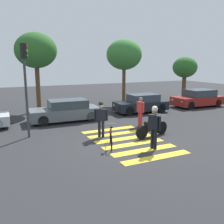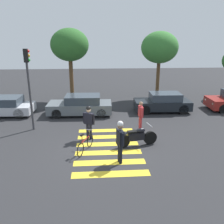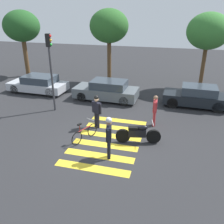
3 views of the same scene
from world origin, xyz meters
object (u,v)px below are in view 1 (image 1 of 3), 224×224
object	(u,v)px
car_black_suv	(141,104)
traffic_light_pole	(25,76)
leaning_bicycle	(111,138)
pedestrian_bystander	(140,110)
officer_by_motorcycle	(101,117)
car_maroon_wagon	(198,98)
police_motorcycle	(152,127)
officer_on_foot	(154,124)
car_grey_coupe	(66,111)

from	to	relation	value
car_black_suv	traffic_light_pole	size ratio (longest dim) A/B	0.87
leaning_bicycle	pedestrian_bystander	size ratio (longest dim) A/B	0.94
pedestrian_bystander	car_black_suv	distance (m)	4.17
leaning_bicycle	officer_by_motorcycle	xyz separation A→B (m)	(0.14, 1.43, 0.67)
leaning_bicycle	car_maroon_wagon	size ratio (longest dim) A/B	0.37
police_motorcycle	officer_by_motorcycle	size ratio (longest dim) A/B	1.16
officer_by_motorcycle	leaning_bicycle	bearing A→B (deg)	-95.57
officer_on_foot	car_black_suv	size ratio (longest dim) A/B	0.47
car_grey_coupe	car_black_suv	bearing A→B (deg)	3.10
car_maroon_wagon	pedestrian_bystander	bearing A→B (deg)	-155.62
officer_by_motorcycle	car_maroon_wagon	distance (m)	11.67
police_motorcycle	pedestrian_bystander	distance (m)	2.11
car_grey_coupe	car_maroon_wagon	xyz separation A→B (m)	(11.41, 0.39, 0.03)
officer_by_motorcycle	pedestrian_bystander	xyz separation A→B (m)	(2.87, 0.98, -0.07)
officer_by_motorcycle	police_motorcycle	bearing A→B (deg)	-23.15
officer_by_motorcycle	traffic_light_pole	size ratio (longest dim) A/B	0.40
police_motorcycle	officer_on_foot	xyz separation A→B (m)	(-0.97, -1.54, 0.63)
car_grey_coupe	officer_by_motorcycle	bearing A→B (deg)	-80.81
car_black_suv	car_maroon_wagon	bearing A→B (deg)	0.82
leaning_bicycle	officer_on_foot	xyz separation A→B (m)	(1.50, -1.10, 0.73)
police_motorcycle	traffic_light_pole	world-z (taller)	traffic_light_pole
officer_on_foot	traffic_light_pole	size ratio (longest dim) A/B	0.41
car_black_suv	traffic_light_pole	xyz separation A→B (m)	(-8.36, -2.93, 2.37)
police_motorcycle	leaning_bicycle	bearing A→B (deg)	-170.05
police_motorcycle	leaning_bicycle	distance (m)	2.51
officer_on_foot	car_maroon_wagon	distance (m)	11.76
police_motorcycle	traffic_light_pole	xyz separation A→B (m)	(-5.56, 2.54, 2.55)
officer_by_motorcycle	car_grey_coupe	xyz separation A→B (m)	(-0.67, 4.16, -0.39)
pedestrian_bystander	traffic_light_pole	distance (m)	6.46
traffic_light_pole	car_grey_coupe	bearing A→B (deg)	45.63
leaning_bicycle	car_maroon_wagon	distance (m)	12.42
car_maroon_wagon	traffic_light_pole	world-z (taller)	traffic_light_pole
officer_by_motorcycle	car_black_suv	bearing A→B (deg)	41.06
pedestrian_bystander	traffic_light_pole	world-z (taller)	traffic_light_pole
car_grey_coupe	car_black_suv	size ratio (longest dim) A/B	1.10
car_black_suv	car_maroon_wagon	distance (m)	5.61
car_grey_coupe	car_maroon_wagon	bearing A→B (deg)	1.98
car_grey_coupe	leaning_bicycle	bearing A→B (deg)	-84.56
officer_on_foot	pedestrian_bystander	world-z (taller)	officer_on_foot
officer_on_foot	pedestrian_bystander	xyz separation A→B (m)	(1.51, 3.52, -0.13)
car_maroon_wagon	officer_by_motorcycle	bearing A→B (deg)	-157.05
officer_by_motorcycle	car_maroon_wagon	size ratio (longest dim) A/B	0.42
officer_by_motorcycle	pedestrian_bystander	distance (m)	3.04
police_motorcycle	officer_on_foot	size ratio (longest dim) A/B	1.11
leaning_bicycle	car_black_suv	world-z (taller)	car_black_suv
leaning_bicycle	officer_by_motorcycle	world-z (taller)	officer_by_motorcycle
officer_on_foot	officer_by_motorcycle	distance (m)	2.88
car_grey_coupe	pedestrian_bystander	bearing A→B (deg)	-41.84
leaning_bicycle	car_black_suv	distance (m)	7.92
police_motorcycle	officer_on_foot	world-z (taller)	officer_on_foot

